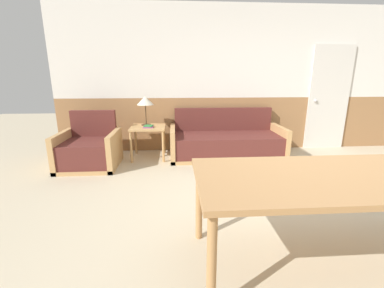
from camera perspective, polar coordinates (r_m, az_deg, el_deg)
ground_plane at (r=3.09m, az=23.82°, el=-14.33°), size 16.00×16.00×0.00m
wall_back at (r=5.17m, az=11.80°, el=13.66°), size 7.20×0.06×2.70m
couch at (r=4.73m, az=7.57°, el=0.28°), size 2.02×0.88×0.85m
armchair at (r=4.48m, az=-21.80°, el=-1.37°), size 0.90×0.84×0.87m
side_table at (r=4.61m, az=-9.71°, el=2.83°), size 0.60×0.60×0.57m
table_lamp at (r=4.64m, az=-10.36°, el=9.21°), size 0.29×0.29×0.52m
book_stack at (r=4.49m, az=-9.67°, el=3.87°), size 0.17×0.17×0.04m
dining_table at (r=2.17m, az=29.05°, el=-7.62°), size 2.03×0.90×0.75m
entry_door at (r=5.81m, az=28.07°, el=8.94°), size 0.81×0.09×2.01m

